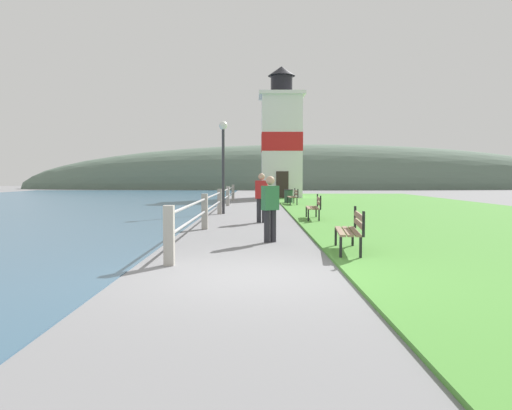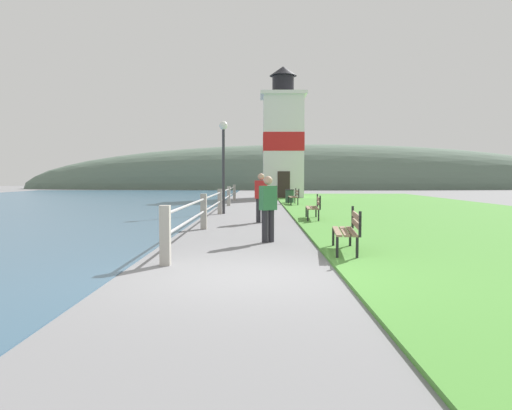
{
  "view_description": "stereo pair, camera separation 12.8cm",
  "coord_description": "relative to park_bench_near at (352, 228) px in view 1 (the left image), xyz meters",
  "views": [
    {
      "loc": [
        0.11,
        -7.84,
        1.58
      ],
      "look_at": [
        0.09,
        14.94,
        0.3
      ],
      "focal_mm": 35.0,
      "sensor_mm": 36.0,
      "label": 1
    },
    {
      "loc": [
        0.24,
        -7.84,
        1.58
      ],
      "look_at": [
        0.09,
        14.94,
        0.3
      ],
      "focal_mm": 35.0,
      "sensor_mm": 36.0,
      "label": 2
    }
  ],
  "objects": [
    {
      "name": "lighthouse",
      "position": [
        -0.04,
        27.7,
        3.81
      ],
      "size": [
        3.41,
        3.41,
        9.87
      ],
      "color": "white",
      "rests_on": "ground_plane"
    },
    {
      "name": "park_bench_near",
      "position": [
        0.0,
        0.0,
        0.0
      ],
      "size": [
        0.64,
        1.75,
        0.94
      ],
      "rotation": [
        0.0,
        0.0,
        3.04
      ],
      "color": "#846B51",
      "rests_on": "ground_plane"
    },
    {
      "name": "person_by_railing",
      "position": [
        -1.62,
        1.87,
        0.33
      ],
      "size": [
        0.44,
        0.38,
        1.6
      ],
      "rotation": [
        0.0,
        0.0,
        2.09
      ],
      "color": "#28282D",
      "rests_on": "ground_plane"
    },
    {
      "name": "lamp_post",
      "position": [
        -3.36,
        11.24,
        2.2
      ],
      "size": [
        0.36,
        0.36,
        3.96
      ],
      "color": "#333338",
      "rests_on": "ground_plane"
    },
    {
      "name": "grass_verge",
      "position": [
        5.47,
        12.83,
        -0.51
      ],
      "size": [
        12.0,
        45.41,
        0.06
      ],
      "color": "#4C8E38",
      "rests_on": "ground_plane"
    },
    {
      "name": "distant_hillside",
      "position": [
        5.93,
        57.96,
        -0.54
      ],
      "size": [
        80.0,
        16.0,
        12.0
      ],
      "color": "#566B5B",
      "rests_on": "ground_plane"
    },
    {
      "name": "seawall_railing",
      "position": [
        -3.51,
        11.06,
        0.1
      ],
      "size": [
        0.18,
        24.91,
        1.08
      ],
      "color": "#A8A399",
      "rests_on": "ground_plane"
    },
    {
      "name": "trash_bin",
      "position": [
        -0.02,
        19.52,
        -0.11
      ],
      "size": [
        0.54,
        0.54,
        0.84
      ],
      "color": "#2D5138",
      "rests_on": "ground_plane"
    },
    {
      "name": "park_bench_far",
      "position": [
        0.15,
        17.71,
        0.0
      ],
      "size": [
        0.51,
        1.81,
        0.94
      ],
      "rotation": [
        0.0,
        0.0,
        3.16
      ],
      "color": "#846B51",
      "rests_on": "ground_plane"
    },
    {
      "name": "park_bench_midway",
      "position": [
        0.17,
        7.86,
        0.0
      ],
      "size": [
        0.58,
        1.81,
        0.94
      ],
      "rotation": [
        0.0,
        0.0,
        3.08
      ],
      "color": "#846B51",
      "rests_on": "ground_plane"
    },
    {
      "name": "person_strolling",
      "position": [
        -1.77,
        7.1,
        0.39
      ],
      "size": [
        0.45,
        0.28,
        1.71
      ],
      "rotation": [
        0.0,
        0.0,
        1.43
      ],
      "color": "#28282D",
      "rests_on": "ground_plane"
    },
    {
      "name": "ground_plane",
      "position": [
        -2.07,
        -2.31,
        -0.54
      ],
      "size": [
        160.0,
        160.0,
        0.0
      ],
      "primitive_type": "plane",
      "color": "slate"
    }
  ]
}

